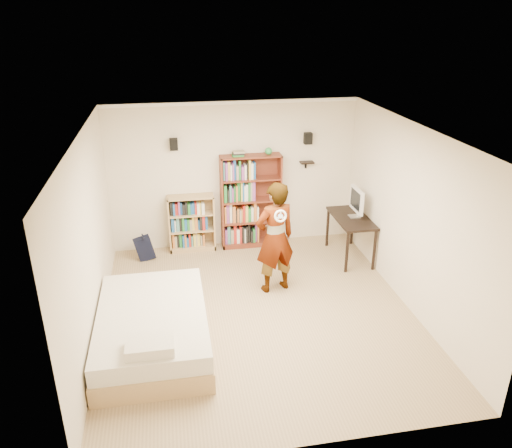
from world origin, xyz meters
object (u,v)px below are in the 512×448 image
(tall_bookshelf, at_px, (251,202))
(low_bookshelf, at_px, (192,223))
(computer_desk, at_px, (350,237))
(daybed, at_px, (153,324))
(person, at_px, (275,238))

(tall_bookshelf, height_order, low_bookshelf, tall_bookshelf)
(tall_bookshelf, relative_size, low_bookshelf, 1.67)
(tall_bookshelf, xyz_separation_m, low_bookshelf, (-1.11, 0.00, -0.35))
(low_bookshelf, xyz_separation_m, computer_desk, (2.76, -0.83, -0.14))
(tall_bookshelf, bearing_deg, computer_desk, -26.58)
(daybed, relative_size, person, 1.22)
(daybed, bearing_deg, person, 30.93)
(tall_bookshelf, bearing_deg, person, -87.03)
(daybed, xyz_separation_m, person, (1.89, 1.13, 0.58))
(low_bookshelf, height_order, computer_desk, low_bookshelf)
(low_bookshelf, bearing_deg, tall_bookshelf, -0.19)
(computer_desk, xyz_separation_m, person, (-1.57, -0.86, 0.51))
(daybed, height_order, person, person)
(low_bookshelf, relative_size, person, 0.58)
(tall_bookshelf, distance_m, computer_desk, 1.91)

